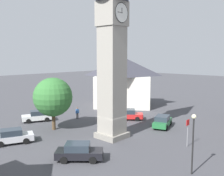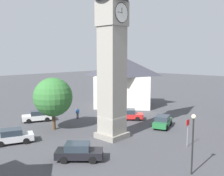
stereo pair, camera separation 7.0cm
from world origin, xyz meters
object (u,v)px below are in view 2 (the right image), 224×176
clock_tower (112,23)px  car_black_far (163,121)px  pedestrian (78,112)px  car_red_corner (13,136)px  tree (53,97)px  lamp_post (193,134)px  building_terrace_right (123,81)px  car_blue_kerb (128,114)px  car_silver_kerb (38,116)px  car_white_side (79,152)px  road_sign (188,128)px

clock_tower → car_black_far: 14.10m
pedestrian → car_red_corner: bearing=15.7°
tree → lamp_post: 18.02m
lamp_post → building_terrace_right: bearing=-128.7°
car_red_corner → building_terrace_right: (-23.32, -4.55, 3.83)m
car_blue_kerb → car_red_corner: same height
tree → building_terrace_right: bearing=-168.7°
tree → car_black_far: bearing=137.1°
car_silver_kerb → car_white_side: (4.72, 14.62, 0.00)m
clock_tower → pedestrian: (-2.94, -9.58, -11.55)m
car_white_side → road_sign: 11.07m
car_white_side → tree: size_ratio=0.64×
pedestrian → tree: (5.58, 2.16, 3.10)m
car_blue_kerb → lamp_post: lamp_post is taller
car_blue_kerb → tree: 11.31m
lamp_post → car_white_side: bearing=-63.9°
clock_tower → road_sign: bearing=111.5°
car_red_corner → pedestrian: (-11.42, -3.22, 0.25)m
car_white_side → road_sign: road_sign is taller
lamp_post → clock_tower: bearing=-102.7°
pedestrian → tree: size_ratio=0.26×
car_white_side → lamp_post: lamp_post is taller
building_terrace_right → tree: bearing=11.3°
car_black_far → lamp_post: (9.86, 8.60, 2.44)m
lamp_post → road_sign: lamp_post is taller
car_blue_kerb → tree: (10.15, -3.72, 3.34)m
clock_tower → car_blue_kerb: clock_tower is taller
car_black_far → car_silver_kerb: bearing=-57.4°
car_white_side → building_terrace_right: size_ratio=0.33×
pedestrian → car_white_side: bearing=50.8°
car_red_corner → pedestrian: pedestrian is taller
building_terrace_right → lamp_post: size_ratio=2.71×
pedestrian → car_silver_kerb: bearing=-31.9°
building_terrace_right → lamp_post: (17.24, 21.49, -1.39)m
clock_tower → car_red_corner: 15.86m
lamp_post → car_red_corner: bearing=-70.2°
pedestrian → building_terrace_right: (-11.90, -1.33, 3.58)m
car_silver_kerb → pedestrian: (-4.77, 2.97, 0.25)m
car_blue_kerb → tree: tree is taller
car_red_corner → road_sign: 18.08m
building_terrace_right → lamp_post: 27.58m
car_red_corner → building_terrace_right: size_ratio=0.35×
car_blue_kerb → car_white_side: bearing=22.3°
clock_tower → car_red_corner: bearing=-36.9°
road_sign → car_silver_kerb: bearing=-76.5°
car_black_far → pedestrian: bearing=-68.6°
car_white_side → building_terrace_right: 25.32m
building_terrace_right → car_silver_kerb: bearing=-5.6°
road_sign → lamp_post: bearing=29.2°
car_blue_kerb → car_silver_kerb: (9.34, -8.84, 0.00)m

